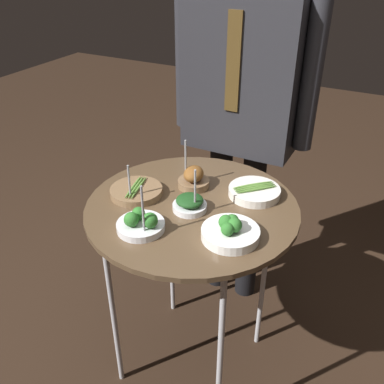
{
  "coord_description": "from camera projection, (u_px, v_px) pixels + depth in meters",
  "views": [
    {
      "loc": [
        0.54,
        -1.05,
        1.55
      ],
      "look_at": [
        0.0,
        0.0,
        0.83
      ],
      "focal_mm": 40.0,
      "sensor_mm": 36.0,
      "label": 1
    }
  ],
  "objects": [
    {
      "name": "bowl_broccoli_center",
      "position": [
        230.0,
        231.0,
        1.25
      ],
      "size": [
        0.17,
        0.17,
        0.07
      ],
      "color": "white",
      "rests_on": "serving_cart"
    },
    {
      "name": "serving_cart",
      "position": [
        192.0,
        219.0,
        1.44
      ],
      "size": [
        0.71,
        0.71,
        0.78
      ],
      "color": "brown",
      "rests_on": "ground_plane"
    },
    {
      "name": "waiter_figure",
      "position": [
        242.0,
        94.0,
        1.67
      ],
      "size": [
        0.59,
        0.22,
        1.59
      ],
      "color": "black",
      "rests_on": "ground_plane"
    },
    {
      "name": "bowl_asparagus_front_left",
      "position": [
        136.0,
        191.0,
        1.46
      ],
      "size": [
        0.18,
        0.18,
        0.14
      ],
      "color": "brown",
      "rests_on": "serving_cart"
    },
    {
      "name": "ground_plane",
      "position": [
        192.0,
        358.0,
        1.81
      ],
      "size": [
        8.0,
        8.0,
        0.0
      ],
      "primitive_type": "plane",
      "color": "black"
    },
    {
      "name": "bowl_broccoli_back_left",
      "position": [
        141.0,
        223.0,
        1.28
      ],
      "size": [
        0.15,
        0.15,
        0.17
      ],
      "color": "silver",
      "rests_on": "serving_cart"
    },
    {
      "name": "bowl_roast_mid_right",
      "position": [
        194.0,
        178.0,
        1.5
      ],
      "size": [
        0.11,
        0.11,
        0.17
      ],
      "color": "brown",
      "rests_on": "serving_cart"
    },
    {
      "name": "bowl_asparagus_front_center",
      "position": [
        254.0,
        191.0,
        1.45
      ],
      "size": [
        0.18,
        0.18,
        0.04
      ],
      "color": "silver",
      "rests_on": "serving_cart"
    },
    {
      "name": "bowl_spinach_far_rim",
      "position": [
        190.0,
        203.0,
        1.37
      ],
      "size": [
        0.11,
        0.11,
        0.16
      ],
      "color": "silver",
      "rests_on": "serving_cart"
    }
  ]
}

